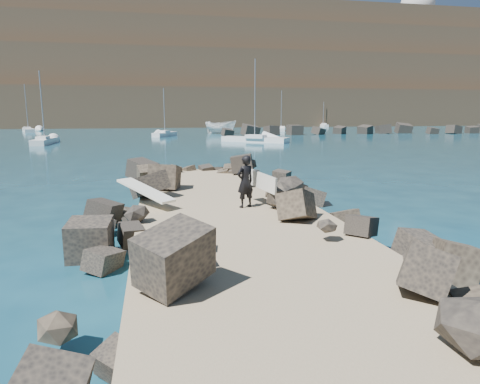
{
  "coord_description": "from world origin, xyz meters",
  "views": [
    {
      "loc": [
        -2.4,
        -12.95,
        3.79
      ],
      "look_at": [
        0.0,
        -1.0,
        1.5
      ],
      "focal_mm": 32.0,
      "sensor_mm": 36.0,
      "label": 1
    }
  ],
  "objects": [
    {
      "name": "surfer_with_board",
      "position": [
        0.63,
        0.92,
        1.49
      ],
      "size": [
        1.19,
        2.11,
        1.77
      ],
      "color": "black",
      "rests_on": "jetty"
    },
    {
      "name": "riprap_right",
      "position": [
        2.9,
        -1.5,
        0.5
      ],
      "size": [
        2.6,
        22.0,
        1.0
      ],
      "primitive_type": "cube",
      "color": "black",
      "rests_on": "ground"
    },
    {
      "name": "headland_buildings",
      "position": [
        16.81,
        152.19,
        33.97
      ],
      "size": [
        137.5,
        30.5,
        5.0
      ],
      "color": "white",
      "rests_on": "headland"
    },
    {
      "name": "sailboat_e",
      "position": [
        -25.71,
        75.03,
        0.35
      ],
      "size": [
        3.97,
        7.64,
        9.0
      ],
      "color": "white",
      "rests_on": "ground"
    },
    {
      "name": "ground",
      "position": [
        0.0,
        0.0,
        0.0
      ],
      "size": [
        800.0,
        800.0,
        0.0
      ],
      "primitive_type": "plane",
      "color": "#0F384C",
      "rests_on": "ground"
    },
    {
      "name": "boat_imported",
      "position": [
        9.21,
        62.32,
        1.14
      ],
      "size": [
        6.16,
        5.08,
        2.28
      ],
      "primitive_type": "imported",
      "rotation": [
        0.0,
        0.0,
        0.99
      ],
      "color": "white",
      "rests_on": "ground"
    },
    {
      "name": "radome",
      "position": [
        104.28,
        153.2,
        44.24
      ],
      "size": [
        13.3,
        13.3,
        21.06
      ],
      "color": "white",
      "rests_on": "headland"
    },
    {
      "name": "riprap_left",
      "position": [
        -2.9,
        -1.5,
        0.5
      ],
      "size": [
        2.6,
        22.0,
        1.0
      ],
      "primitive_type": "cube",
      "color": "black",
      "rests_on": "ground"
    },
    {
      "name": "sailboat_f",
      "position": [
        39.42,
        89.34,
        0.35
      ],
      "size": [
        1.25,
        5.09,
        6.32
      ],
      "color": "white",
      "rests_on": "ground"
    },
    {
      "name": "breakwater_secondary",
      "position": [
        35.0,
        55.0,
        0.6
      ],
      "size": [
        52.0,
        4.0,
        1.2
      ],
      "primitive_type": "cube",
      "color": "black",
      "rests_on": "ground"
    },
    {
      "name": "sailboat_b",
      "position": [
        -0.69,
        54.94,
        0.35
      ],
      "size": [
        4.08,
        6.0,
        7.46
      ],
      "color": "white",
      "rests_on": "ground"
    },
    {
      "name": "headland",
      "position": [
        10.0,
        160.0,
        16.0
      ],
      "size": [
        360.0,
        140.0,
        32.0
      ],
      "primitive_type": "cube",
      "color": "#2D4919",
      "rests_on": "ground"
    },
    {
      "name": "sailboat_c",
      "position": [
        10.09,
        39.84,
        0.35
      ],
      "size": [
        7.94,
        6.97,
        10.31
      ],
      "color": "white",
      "rests_on": "ground"
    },
    {
      "name": "surfboard_resting",
      "position": [
        -2.74,
        1.74,
        1.04
      ],
      "size": [
        2.02,
        2.25,
        0.08
      ],
      "primitive_type": "cube",
      "rotation": [
        0.0,
        0.0,
        0.7
      ],
      "color": "white",
      "rests_on": "riprap_left"
    },
    {
      "name": "jetty",
      "position": [
        0.0,
        -2.0,
        0.3
      ],
      "size": [
        6.0,
        26.0,
        0.6
      ],
      "primitive_type": "cube",
      "color": "#8C7759",
      "rests_on": "ground"
    },
    {
      "name": "sailboat_d",
      "position": [
        22.6,
        69.92,
        0.35
      ],
      "size": [
        3.28,
        6.76,
        8.03
      ],
      "color": "white",
      "rests_on": "ground"
    },
    {
      "name": "sailboat_a",
      "position": [
        -15.14,
        41.59,
        0.35
      ],
      "size": [
        1.71,
        7.18,
        8.61
      ],
      "color": "white",
      "rests_on": "ground"
    }
  ]
}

